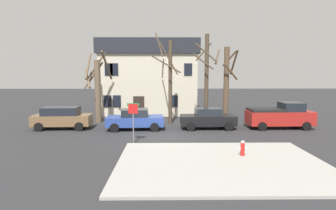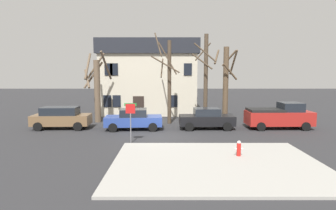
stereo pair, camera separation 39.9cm
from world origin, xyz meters
TOP-DOWN VIEW (x-y plane):
  - ground_plane at (0.00, 0.00)m, footprint 120.00×120.00m
  - sidewalk_slab at (3.03, -5.98)m, footprint 10.14×7.62m
  - building_main at (-1.42, 12.19)m, footprint 10.56×6.67m
  - tree_bare_near at (-5.78, 6.07)m, footprint 2.56×2.59m
  - tree_bare_mid at (0.70, 5.18)m, footprint 2.41×2.34m
  - tree_bare_far at (3.98, 5.72)m, footprint 2.04×2.27m
  - tree_bare_end at (5.88, 6.15)m, footprint 2.18×2.14m
  - car_brown_wagon at (-7.88, 2.92)m, footprint 4.53×2.15m
  - car_blue_sedan at (-2.06, 2.63)m, footprint 4.54×2.33m
  - car_black_sedan at (3.74, 2.86)m, footprint 4.37×2.06m
  - pickup_truck_red at (9.58, 2.99)m, footprint 5.15×2.21m
  - fire_hydrant at (4.36, -4.89)m, footprint 0.42×0.22m
  - street_sign_pole at (-1.71, -1.76)m, footprint 0.76×0.07m

SIDE VIEW (x-z plane):
  - ground_plane at x=0.00m, z-range 0.00..0.00m
  - sidewalk_slab at x=3.03m, z-range 0.00..0.12m
  - fire_hydrant at x=4.36m, z-range 0.13..0.95m
  - car_blue_sedan at x=-2.06m, z-range 0.01..1.64m
  - car_black_sedan at x=3.74m, z-range 0.00..1.66m
  - car_brown_wagon at x=-7.88m, z-range 0.04..1.79m
  - pickup_truck_red at x=9.58m, z-range -0.04..2.06m
  - street_sign_pole at x=-1.71m, z-range 0.52..3.08m
  - tree_bare_near at x=-5.78m, z-range 0.07..6.41m
  - tree_bare_end at x=5.88m, z-range 0.27..7.02m
  - tree_bare_mid at x=0.70m, z-range -0.04..7.91m
  - building_main at x=-1.42m, z-range 0.08..8.00m
  - tree_bare_far at x=3.98m, z-range 0.20..8.02m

